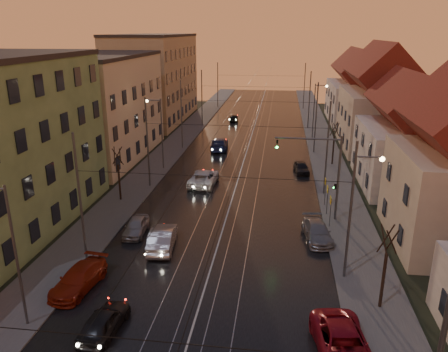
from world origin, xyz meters
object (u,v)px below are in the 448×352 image
at_px(parked_right_0, 344,346).
at_px(parked_left_2, 79,279).
at_px(driving_car_0, 104,321).
at_px(driving_car_4, 234,118).
at_px(parked_right_2, 301,167).
at_px(driving_car_1, 162,238).
at_px(parked_right_1, 317,232).
at_px(driving_car_3, 219,144).
at_px(driving_car_2, 204,178).
at_px(street_lamp_1, 357,202).
at_px(street_lamp_0, 8,243).
at_px(traffic_light_mast, 326,167).
at_px(parked_left_3, 136,226).
at_px(street_lamp_2, 159,127).
at_px(street_lamp_3, 316,106).

bearing_deg(parked_right_0, parked_left_2, 157.80).
height_order(driving_car_0, driving_car_4, driving_car_0).
height_order(parked_right_0, parked_right_2, parked_right_0).
bearing_deg(driving_car_0, driving_car_1, -88.51).
bearing_deg(driving_car_1, parked_right_1, -172.47).
bearing_deg(driving_car_3, driving_car_2, 86.21).
height_order(street_lamp_1, driving_car_1, street_lamp_1).
xyz_separation_m(driving_car_0, parked_left_2, (-3.10, 3.70, 0.01)).
distance_m(driving_car_3, parked_left_2, 33.73).
height_order(parked_right_1, parked_right_2, parked_right_1).
relative_size(street_lamp_0, parked_right_2, 2.24).
height_order(traffic_light_mast, parked_right_1, traffic_light_mast).
relative_size(driving_car_2, parked_left_3, 1.45).
height_order(traffic_light_mast, parked_right_2, traffic_light_mast).
bearing_deg(parked_right_1, street_lamp_0, -150.85).
relative_size(street_lamp_1, driving_car_2, 1.48).
xyz_separation_m(street_lamp_0, street_lamp_2, (0.00, 28.00, 0.00)).
height_order(parked_left_2, parked_right_1, parked_left_2).
distance_m(street_lamp_2, driving_car_4, 28.90).
distance_m(street_lamp_2, parked_left_3, 17.23).
xyz_separation_m(driving_car_1, driving_car_4, (0.10, 46.56, -0.16)).
bearing_deg(traffic_light_mast, parked_right_2, 95.84).
relative_size(parked_left_2, parked_right_1, 1.03).
height_order(street_lamp_0, parked_right_1, street_lamp_0).
relative_size(traffic_light_mast, driving_car_0, 1.85).
relative_size(driving_car_3, driving_car_4, 1.47).
relative_size(street_lamp_1, parked_left_2, 1.73).
distance_m(driving_car_1, parked_right_1, 11.53).
height_order(driving_car_2, driving_car_4, driving_car_2).
xyz_separation_m(street_lamp_0, street_lamp_1, (18.21, 8.00, 0.00)).
xyz_separation_m(driving_car_1, parked_right_1, (11.19, 2.79, -0.13)).
bearing_deg(driving_car_0, traffic_light_mast, -123.08).
relative_size(street_lamp_2, driving_car_3, 1.50).
relative_size(street_lamp_0, driving_car_4, 2.20).
height_order(street_lamp_2, driving_car_1, street_lamp_2).
height_order(street_lamp_2, parked_left_3, street_lamp_2).
height_order(driving_car_1, parked_right_0, driving_car_1).
xyz_separation_m(street_lamp_2, driving_car_3, (5.44, 9.22, -4.11)).
bearing_deg(driving_car_3, street_lamp_1, 108.39).
bearing_deg(parked_right_2, driving_car_3, 132.41).
bearing_deg(street_lamp_2, parked_right_2, 2.33).
distance_m(driving_car_1, driving_car_2, 13.84).
height_order(parked_left_2, parked_right_0, parked_right_0).
bearing_deg(parked_right_1, parked_left_3, 175.55).
bearing_deg(parked_right_0, street_lamp_0, 171.62).
bearing_deg(street_lamp_2, driving_car_1, -74.34).
relative_size(street_lamp_3, driving_car_3, 1.50).
xyz_separation_m(street_lamp_1, parked_right_2, (-2.41, 20.64, -4.28)).
bearing_deg(parked_left_2, driving_car_3, 90.44).
bearing_deg(driving_car_1, street_lamp_0, 55.01).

